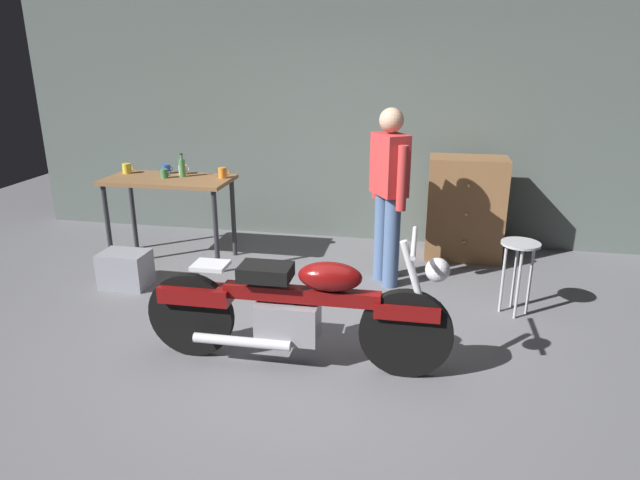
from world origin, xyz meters
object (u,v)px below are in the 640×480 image
(wooden_dresser, at_px, (465,209))
(mug_blue_enamel, at_px, (166,169))
(mug_white_ceramic, at_px, (183,170))
(storage_bin, at_px, (126,269))
(mug_orange_travel, at_px, (223,173))
(mug_yellow_tall, at_px, (127,168))
(motorcycle, at_px, (297,308))
(bottle, at_px, (182,167))
(person_standing, at_px, (389,190))
(mug_green_speckled, at_px, (165,174))
(shop_stool, at_px, (519,258))

(wooden_dresser, distance_m, mug_blue_enamel, 3.22)
(mug_white_ceramic, bearing_deg, storage_bin, -103.10)
(wooden_dresser, bearing_deg, mug_orange_travel, -167.30)
(storage_bin, bearing_deg, wooden_dresser, 23.85)
(storage_bin, xyz_separation_m, mug_white_ceramic, (0.22, 0.96, 0.78))
(mug_white_ceramic, relative_size, mug_yellow_tall, 0.97)
(motorcycle, height_order, mug_blue_enamel, same)
(mug_yellow_tall, bearing_deg, bottle, -3.67)
(mug_orange_travel, height_order, bottle, bottle)
(mug_blue_enamel, distance_m, bottle, 0.27)
(storage_bin, relative_size, mug_white_ceramic, 3.70)
(mug_orange_travel, relative_size, bottle, 0.49)
(bottle, bearing_deg, mug_yellow_tall, 176.33)
(person_standing, height_order, mug_green_speckled, person_standing)
(motorcycle, distance_m, shop_stool, 2.01)
(mug_white_ceramic, distance_m, mug_yellow_tall, 0.61)
(storage_bin, relative_size, mug_yellow_tall, 3.59)
(person_standing, relative_size, mug_white_ceramic, 14.04)
(wooden_dresser, xyz_separation_m, mug_green_speckled, (-3.08, -0.67, 0.40))
(mug_green_speckled, bearing_deg, mug_blue_enamel, 111.40)
(person_standing, relative_size, mug_green_speckled, 15.73)
(mug_orange_travel, height_order, mug_blue_enamel, mug_orange_travel)
(wooden_dresser, xyz_separation_m, mug_orange_travel, (-2.49, -0.56, 0.40))
(bottle, bearing_deg, storage_bin, -108.05)
(mug_yellow_tall, bearing_deg, mug_orange_travel, -1.49)
(motorcycle, relative_size, mug_white_ceramic, 18.41)
(motorcycle, relative_size, wooden_dresser, 1.99)
(shop_stool, distance_m, mug_green_speckled, 3.54)
(wooden_dresser, relative_size, mug_white_ceramic, 9.25)
(shop_stool, height_order, bottle, bottle)
(storage_bin, distance_m, mug_yellow_tall, 1.24)
(mug_green_speckled, height_order, mug_white_ceramic, same)
(shop_stool, relative_size, wooden_dresser, 0.58)
(storage_bin, distance_m, mug_white_ceramic, 1.26)
(motorcycle, height_order, mug_orange_travel, mug_orange_travel)
(shop_stool, bearing_deg, mug_green_speckled, 169.37)
(shop_stool, height_order, mug_white_ceramic, mug_white_ceramic)
(wooden_dresser, bearing_deg, storage_bin, -156.15)
(motorcycle, relative_size, shop_stool, 3.42)
(mug_orange_travel, bearing_deg, bottle, -178.20)
(wooden_dresser, distance_m, storage_bin, 3.52)
(wooden_dresser, bearing_deg, mug_white_ceramic, -171.36)
(motorcycle, relative_size, storage_bin, 4.98)
(person_standing, bearing_deg, mug_yellow_tall, 51.68)
(storage_bin, height_order, mug_white_ceramic, mug_white_ceramic)
(person_standing, bearing_deg, mug_orange_travel, 48.57)
(mug_green_speckled, relative_size, mug_blue_enamel, 0.88)
(wooden_dresser, height_order, mug_white_ceramic, wooden_dresser)
(wooden_dresser, bearing_deg, bottle, -168.88)
(wooden_dresser, bearing_deg, person_standing, -131.90)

